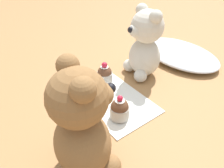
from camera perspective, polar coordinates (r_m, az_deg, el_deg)
ground_plane at (r=0.65m, az=0.00°, el=-4.03°), size 4.00×4.00×0.00m
knitted_placemat at (r=0.65m, az=0.00°, el=-3.82°), size 0.26×0.17×0.01m
tulle_cloth at (r=0.89m, az=17.20°, el=7.65°), size 0.32×0.21×0.04m
teddy_bear_cream at (r=0.72m, az=8.55°, el=10.22°), size 0.13×0.13×0.23m
teddy_bear_tan at (r=0.41m, az=-7.67°, el=-10.88°), size 0.14×0.14×0.25m
cupcake_near_cream_bear at (r=0.70m, az=-1.93°, el=2.56°), size 0.05×0.05×0.07m
cupcake_near_tan_bear at (r=0.57m, az=2.01°, el=-6.55°), size 0.05×0.05×0.07m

